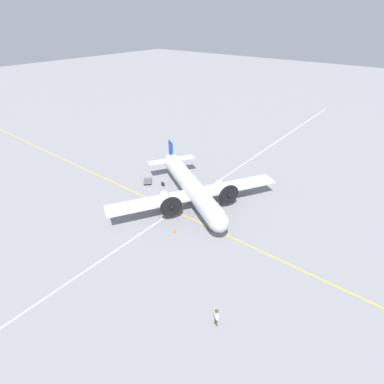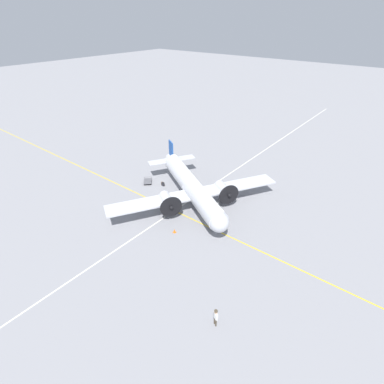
% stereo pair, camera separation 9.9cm
% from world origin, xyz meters
% --- Properties ---
extents(ground_plane, '(300.00, 300.00, 0.00)m').
position_xyz_m(ground_plane, '(0.00, 0.00, 0.00)').
color(ground_plane, gray).
extents(apron_line_eastwest, '(120.00, 0.16, 0.01)m').
position_xyz_m(apron_line_eastwest, '(0.00, 3.17, 0.00)').
color(apron_line_eastwest, gold).
rests_on(apron_line_eastwest, ground_plane).
extents(apron_line_northsouth, '(0.16, 120.00, 0.01)m').
position_xyz_m(apron_line_northsouth, '(0.47, 0.00, 0.00)').
color(apron_line_northsouth, silver).
rests_on(apron_line_northsouth, ground_plane).
extents(airliner_main, '(18.69, 21.54, 5.58)m').
position_xyz_m(airliner_main, '(-0.33, 0.19, 2.46)').
color(airliner_main, silver).
rests_on(airliner_main, ground_plane).
extents(crew_foreground, '(0.55, 0.40, 1.79)m').
position_xyz_m(crew_foreground, '(-13.39, 13.74, 1.13)').
color(crew_foreground, '#473D2D').
rests_on(crew_foreground, ground_plane).
extents(suitcase_near_door, '(0.48, 0.19, 0.61)m').
position_xyz_m(suitcase_near_door, '(6.23, -0.78, 0.29)').
color(suitcase_near_door, '#232328').
rests_on(suitcase_near_door, ground_plane).
extents(suitcase_upright_spare, '(0.49, 0.19, 0.56)m').
position_xyz_m(suitcase_upright_spare, '(6.41, -0.91, 0.26)').
color(suitcase_upright_spare, brown).
rests_on(suitcase_upright_spare, ground_plane).
extents(baggage_cart, '(2.15, 2.17, 0.56)m').
position_xyz_m(baggage_cart, '(8.74, -0.03, 0.28)').
color(baggage_cart, '#56565B').
rests_on(baggage_cart, ground_plane).
extents(traffic_cone, '(0.36, 0.36, 0.47)m').
position_xyz_m(traffic_cone, '(-2.54, 6.57, 0.22)').
color(traffic_cone, orange).
rests_on(traffic_cone, ground_plane).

